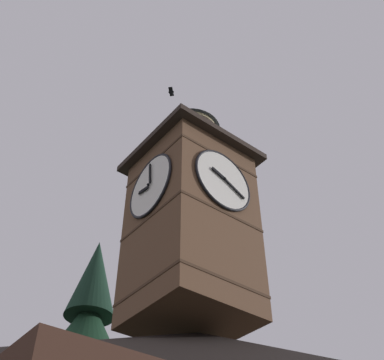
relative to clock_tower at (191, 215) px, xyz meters
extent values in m
cube|color=brown|center=(-0.02, -0.02, -0.92)|extent=(3.59, 3.59, 6.83)
cube|color=#432E20|center=(-0.02, -0.02, -3.51)|extent=(3.63, 3.63, 0.10)
cube|color=#432E20|center=(-0.02, -0.02, -0.95)|extent=(3.63, 3.63, 0.10)
cube|color=#432E20|center=(-0.02, -0.02, 1.61)|extent=(3.63, 3.63, 0.10)
cylinder|color=white|center=(-0.02, 1.81, 0.44)|extent=(2.44, 0.10, 2.44)
torus|color=black|center=(-0.02, 1.83, 0.44)|extent=(2.54, 0.10, 2.54)
cube|color=black|center=(0.27, 1.91, 0.55)|extent=(0.61, 0.04, 0.32)
cube|color=black|center=(-0.47, 1.91, 0.22)|extent=(0.93, 0.04, 0.52)
sphere|color=black|center=(-0.02, 1.92, 0.44)|extent=(0.10, 0.10, 0.10)
cylinder|color=white|center=(1.81, -0.02, 0.44)|extent=(0.10, 2.44, 2.44)
torus|color=black|center=(1.83, -0.02, 0.44)|extent=(0.10, 2.54, 2.54)
cube|color=black|center=(1.91, -0.32, 0.39)|extent=(0.04, 0.62, 0.22)
cube|color=black|center=(1.91, 0.03, 0.94)|extent=(0.04, 0.18, 1.00)
sphere|color=black|center=(1.92, -0.02, 0.44)|extent=(0.10, 0.10, 0.10)
cube|color=#2D231E|center=(-0.02, -0.02, 2.62)|extent=(4.29, 4.29, 0.25)
cylinder|color=beige|center=(-0.02, -0.02, 3.63)|extent=(2.20, 2.20, 1.76)
cylinder|color=#2D2319|center=(-0.02, -0.02, 2.97)|extent=(2.26, 2.26, 0.10)
cylinder|color=#2D2319|center=(-0.02, -0.02, 3.41)|extent=(2.26, 2.26, 0.10)
cylinder|color=#2D2319|center=(-0.02, -0.02, 3.85)|extent=(2.26, 2.26, 0.10)
cylinder|color=#2D2319|center=(-0.02, -0.02, 4.29)|extent=(2.26, 2.26, 0.10)
cone|color=#384251|center=(-0.02, -0.02, 5.04)|extent=(2.50, 2.50, 1.06)
sphere|color=#2D3847|center=(-0.02, -0.02, 5.67)|extent=(0.16, 0.16, 0.16)
cone|color=#163521|center=(0.44, -6.28, -2.47)|extent=(3.32, 3.32, 3.08)
cone|color=#163022|center=(0.44, -6.28, 0.08)|extent=(2.11, 2.11, 3.72)
ellipsoid|color=black|center=(0.36, -1.09, 7.83)|extent=(0.30, 0.31, 0.15)
cube|color=black|center=(0.26, -1.18, 7.83)|extent=(0.33, 0.33, 0.11)
cube|color=black|center=(0.46, -0.99, 7.83)|extent=(0.33, 0.33, 0.11)
camera|label=1|loc=(9.11, 11.63, -11.17)|focal=47.09mm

